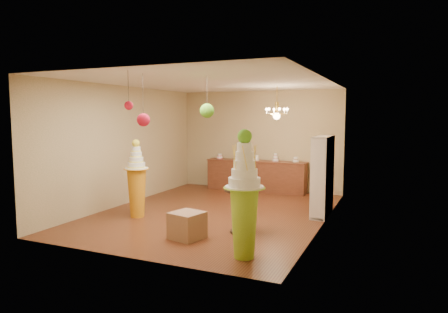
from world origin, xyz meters
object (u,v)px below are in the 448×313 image
at_px(sideboard, 256,175).
at_px(round_table, 242,204).
at_px(pedestal_orange, 137,186).
at_px(pedestal_green, 244,206).

height_order(sideboard, round_table, sideboard).
bearing_deg(round_table, pedestal_orange, 175.46).
bearing_deg(pedestal_green, sideboard, 107.12).
xyz_separation_m(pedestal_green, pedestal_orange, (-3.11, 1.47, -0.15)).
relative_size(pedestal_orange, sideboard, 0.57).
xyz_separation_m(pedestal_green, sideboard, (-1.69, 5.48, -0.37)).
relative_size(sideboard, round_table, 3.52).
bearing_deg(pedestal_green, pedestal_orange, 154.72).
distance_m(sideboard, round_table, 4.37).
bearing_deg(sideboard, pedestal_orange, -109.54).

